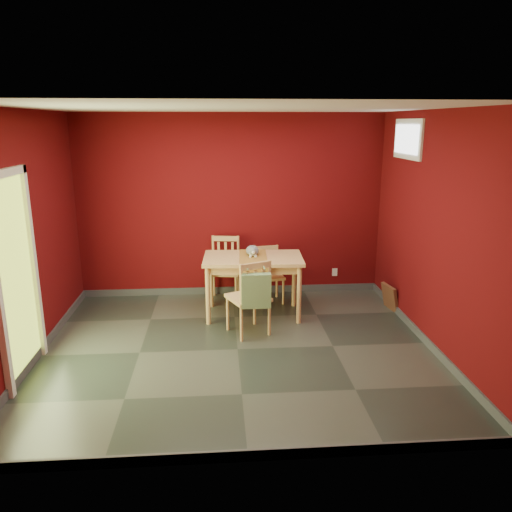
{
  "coord_description": "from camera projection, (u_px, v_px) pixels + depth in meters",
  "views": [
    {
      "loc": [
        -0.2,
        -5.33,
        2.55
      ],
      "look_at": [
        0.25,
        0.45,
        1.0
      ],
      "focal_mm": 35.0,
      "sensor_mm": 36.0,
      "label": 1
    }
  ],
  "objects": [
    {
      "name": "picture_frame",
      "position": [
        390.0,
        297.0,
        7.0
      ],
      "size": [
        0.18,
        0.37,
        0.36
      ],
      "color": "brown",
      "rests_on": "ground"
    },
    {
      "name": "cat",
      "position": [
        252.0,
        249.0,
        6.71
      ],
      "size": [
        0.33,
        0.4,
        0.18
      ],
      "primitive_type": null,
      "rotation": [
        0.0,
        0.0,
        -0.48
      ],
      "color": "slate",
      "rests_on": "table_runner"
    },
    {
      "name": "ground",
      "position": [
        238.0,
        349.0,
        5.81
      ],
      "size": [
        4.5,
        4.5,
        0.0
      ],
      "primitive_type": "plane",
      "color": "#2D342D",
      "rests_on": "ground"
    },
    {
      "name": "doorway",
      "position": [
        15.0,
        271.0,
        4.96
      ],
      "size": [
        0.06,
        1.01,
        2.13
      ],
      "color": "#B7D838",
      "rests_on": "ground"
    },
    {
      "name": "tote_bag",
      "position": [
        256.0,
        291.0,
        5.87
      ],
      "size": [
        0.35,
        0.2,
        0.48
      ],
      "color": "#698656",
      "rests_on": "chair_near"
    },
    {
      "name": "chair_near",
      "position": [
        250.0,
        296.0,
        6.11
      ],
      "size": [
        0.59,
        0.59,
        0.96
      ],
      "color": "tan",
      "rests_on": "ground"
    },
    {
      "name": "outlet_plate",
      "position": [
        335.0,
        272.0,
        7.76
      ],
      "size": [
        0.08,
        0.02,
        0.12
      ],
      "primitive_type": "cube",
      "color": "silver",
      "rests_on": "room_shell"
    },
    {
      "name": "window",
      "position": [
        408.0,
        139.0,
        6.33
      ],
      "size": [
        0.05,
        0.9,
        0.5
      ],
      "color": "white",
      "rests_on": "room_shell"
    },
    {
      "name": "dining_table",
      "position": [
        253.0,
        264.0,
        6.67
      ],
      "size": [
        1.35,
        0.83,
        0.82
      ],
      "color": "tan",
      "rests_on": "ground"
    },
    {
      "name": "table_runner",
      "position": [
        254.0,
        264.0,
        6.54
      ],
      "size": [
        0.4,
        0.77,
        0.38
      ],
      "color": "#A16C29",
      "rests_on": "dining_table"
    },
    {
      "name": "room_shell",
      "position": [
        238.0,
        345.0,
        5.79
      ],
      "size": [
        4.5,
        4.5,
        4.5
      ],
      "color": "#51080A",
      "rests_on": "ground"
    },
    {
      "name": "chair_far_left",
      "position": [
        225.0,
        268.0,
        7.33
      ],
      "size": [
        0.49,
        0.49,
        0.94
      ],
      "color": "tan",
      "rests_on": "ground"
    },
    {
      "name": "chair_far_right",
      "position": [
        269.0,
        274.0,
        7.29
      ],
      "size": [
        0.44,
        0.44,
        0.81
      ],
      "color": "tan",
      "rests_on": "ground"
    }
  ]
}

